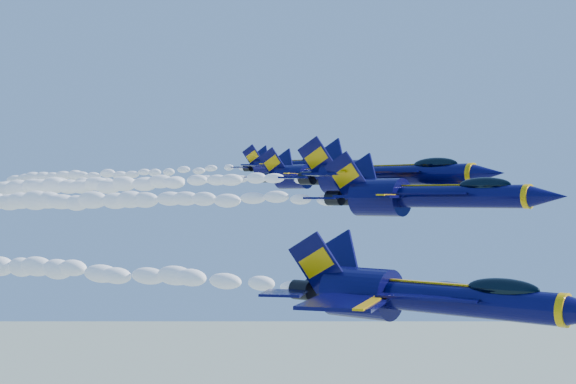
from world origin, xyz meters
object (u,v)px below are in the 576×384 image
Objects in this scene: jet_lead at (419,296)px; jet_third at (383,175)px; jet_fourth at (319,175)px; jet_fifth at (287,166)px; jet_second at (423,196)px.

jet_lead is 0.98× the size of jet_third.
jet_third reaches higher than jet_lead.
jet_third is 1.11× the size of jet_fourth.
jet_fourth is (-15.18, 10.47, 0.48)m from jet_third.
jet_fourth reaches higher than jet_lead.
jet_lead is 1.26× the size of jet_fifth.
jet_lead is 1.09× the size of jet_fourth.
jet_lead is at bearing -52.59° from jet_third.
jet_third is 30.89m from jet_fifth.
jet_third is 18.45m from jet_fourth.
jet_second is at bearing -37.77° from jet_third.
jet_fourth is 12.47m from jet_fifth.
jet_fifth reaches higher than jet_fourth.
jet_fifth is at bearing 145.96° from jet_fourth.
jet_third is (-15.27, 19.97, 7.58)m from jet_lead.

